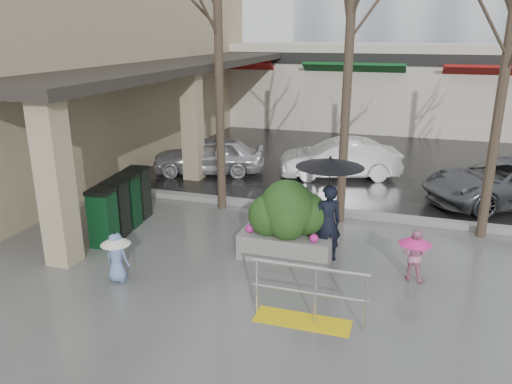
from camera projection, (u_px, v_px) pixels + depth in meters
The scene contains 19 objects.
ground at pixel (251, 278), 9.74m from camera, with size 120.00×120.00×0.00m, color #51514F.
street_asphalt at pixel (366, 112), 29.69m from camera, with size 120.00×36.00×0.01m, color black.
curb at pixel (297, 208), 13.34m from camera, with size 120.00×0.30×0.15m, color gray.
near_building at pixel (86, 48), 18.35m from camera, with size 6.00×18.00×8.00m, color tan.
canopy_slab at pixel (191, 60), 17.25m from camera, with size 2.80×18.00×0.25m, color #2D2823.
pillar_front at pixel (55, 182), 9.86m from camera, with size 0.55×0.55×3.50m, color tan.
pillar_back at pixel (192, 125), 15.76m from camera, with size 0.55×0.55×3.50m, color tan.
storefront_row at pixel (401, 85), 24.83m from camera, with size 34.00×6.74×4.00m.
handrail at pixel (307, 302), 8.14m from camera, with size 1.90×0.50×1.03m.
tree_west at pixel (218, 10), 12.01m from camera, with size 3.20×3.20×6.80m.
tree_midwest at pixel (352, 1), 11.04m from camera, with size 3.20×3.20×7.00m.
woman at pixel (329, 195), 10.07m from camera, with size 1.38×1.38×2.25m.
child_pink at pixel (414, 251), 9.52m from camera, with size 0.63×0.63×1.02m.
child_blue at pixel (116, 252), 9.45m from camera, with size 0.57×0.57×0.99m.
planter at pixel (288, 221), 10.44m from camera, with size 1.94×1.14×1.69m.
news_boxes at pixel (122, 204), 11.87m from camera, with size 0.77×2.40×1.32m.
car_a at pixel (209, 155), 16.69m from camera, with size 1.49×3.70×1.26m, color #B3B3B8.
car_b at pixel (340, 159), 16.23m from camera, with size 1.33×3.82×1.26m, color white.
car_c at pixel (506, 182), 13.72m from camera, with size 2.09×4.53×1.26m, color #55585C.
Camera 1 is at (2.74, -8.31, 4.59)m, focal length 35.00 mm.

